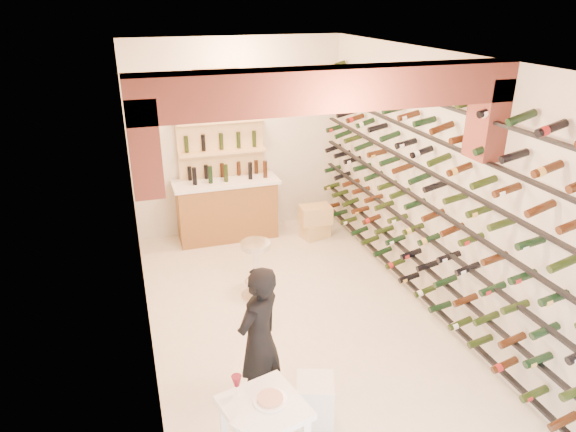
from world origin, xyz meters
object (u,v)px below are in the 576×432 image
object	(u,v)px
tasting_table	(264,420)
person	(259,339)
chrome_barstool	(256,266)
back_counter	(227,208)
white_stool	(315,399)
wine_rack	(414,191)
crate_lower	(315,230)

from	to	relation	value
tasting_table	person	size ratio (longest dim) A/B	0.68
person	chrome_barstool	xyz separation A→B (m)	(0.47, 1.94, -0.29)
back_counter	chrome_barstool	size ratio (longest dim) A/B	2.09
white_stool	wine_rack	bearing A→B (deg)	40.56
wine_rack	chrome_barstool	size ratio (longest dim) A/B	7.00
tasting_table	chrome_barstool	world-z (taller)	tasting_table
crate_lower	person	bearing A→B (deg)	-118.60
white_stool	back_counter	bearing A→B (deg)	89.39
white_stool	crate_lower	bearing A→B (deg)	69.31
tasting_table	crate_lower	world-z (taller)	tasting_table
white_stool	chrome_barstool	distance (m)	2.30
person	chrome_barstool	size ratio (longest dim) A/B	1.88
back_counter	chrome_barstool	distance (m)	1.97
tasting_table	crate_lower	size ratio (longest dim) A/B	2.35
back_counter	white_stool	world-z (taller)	back_counter
chrome_barstool	crate_lower	bearing A→B (deg)	47.04
tasting_table	person	xyz separation A→B (m)	(0.21, 0.93, 0.06)
white_stool	crate_lower	world-z (taller)	white_stool
chrome_barstool	crate_lower	distance (m)	2.10
white_stool	crate_lower	distance (m)	4.07
back_counter	person	xyz separation A→B (m)	(-0.49, -3.90, 0.23)
tasting_table	crate_lower	distance (m)	4.88
person	chrome_barstool	bearing A→B (deg)	-141.63
wine_rack	crate_lower	distance (m)	2.65
tasting_table	white_stool	size ratio (longest dim) A/B	2.37
back_counter	tasting_table	xyz separation A→B (m)	(-0.70, -4.83, 0.17)
tasting_table	crate_lower	bearing A→B (deg)	50.49
wine_rack	back_counter	distance (m)	3.38
back_counter	white_stool	distance (m)	4.27
crate_lower	wine_rack	bearing A→B (deg)	-78.71
wine_rack	white_stool	xyz separation A→B (m)	(-1.88, -1.61, -1.33)
wine_rack	white_stool	world-z (taller)	wine_rack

